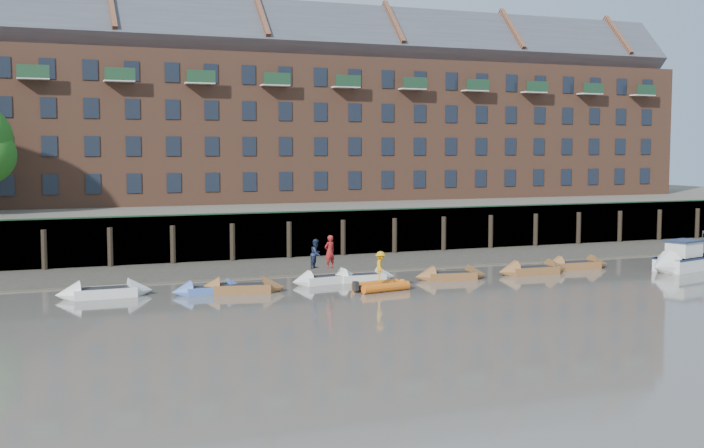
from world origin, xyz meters
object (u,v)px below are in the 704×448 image
rowboat_6 (533,270)px  person_rib_crew (381,266)px  rib_tender (383,286)px  person_rower_b (316,254)px  rowboat_0 (105,292)px  rowboat_5 (451,276)px  motor_launch (678,261)px  person_rower_a (330,252)px  rowboat_3 (326,279)px  rowboat_4 (362,277)px  rowboat_1 (210,290)px  rowboat_7 (576,265)px  rowboat_2 (242,288)px

rowboat_6 → person_rib_crew: (-11.11, -2.25, 1.08)m
rib_tender → person_rower_b: (-2.46, 3.80, 1.44)m
rowboat_0 → rowboat_5: bearing=-4.6°
rowboat_5 → motor_launch: 15.08m
person_rower_a → person_rib_crew: bearing=94.2°
rowboat_3 → motor_launch: size_ratio=0.71×
rowboat_4 → person_rower_a: (-1.95, 0.08, 1.57)m
rowboat_0 → person_rower_b: bearing=1.4°
rowboat_6 → person_rib_crew: size_ratio=2.92×
rowboat_1 → rib_tender: rowboat_1 is taller
rowboat_3 → rowboat_5: rowboat_5 is taller
rowboat_0 → rowboat_1: size_ratio=1.20×
rowboat_6 → rowboat_7: (3.88, 1.01, -0.01)m
rowboat_1 → rowboat_2: (1.65, -0.32, 0.03)m
rowboat_2 → rib_tender: bearing=-4.8°
rowboat_1 → person_rower_b: size_ratio=2.44×
motor_launch → person_rower_b: 23.03m
rowboat_2 → rowboat_5: 12.59m
rowboat_1 → rowboat_6: size_ratio=0.86×
rowboat_0 → motor_launch: (34.44, -3.27, 0.37)m
motor_launch → person_rib_crew: (-20.38, -0.11, 0.71)m
rowboat_1 → rowboat_2: 1.68m
rowboat_0 → motor_launch: size_ratio=0.79×
rowboat_0 → rowboat_7: (29.04, -0.13, -0.02)m
rowboat_0 → rowboat_5: (19.50, -1.21, -0.03)m
rowboat_3 → rowboat_6: size_ratio=0.93×
motor_launch → person_rower_b: person_rower_b is taller
rowboat_3 → person_rib_crew: size_ratio=2.72×
rowboat_0 → rowboat_5: 19.54m
rowboat_2 → rowboat_7: rowboat_2 is taller
rowboat_1 → person_rower_b: (6.47, 1.44, 1.47)m
rowboat_4 → rowboat_6: (10.75, -1.28, 0.03)m
rowboat_6 → person_rower_b: bearing=175.3°
rowboat_4 → motor_launch: size_ratio=0.67×
rowboat_3 → rowboat_6: (12.94, -1.32, 0.02)m
motor_launch → rowboat_0: bearing=-21.4°
rowboat_1 → person_rower_b: person_rower_b is taller
rowboat_6 → rowboat_5: bearing=-177.0°
rowboat_0 → rowboat_6: (25.16, -1.13, -0.01)m
rowboat_0 → rowboat_6: size_ratio=1.04×
person_rower_b → person_rower_a: bearing=-65.4°
rowboat_4 → person_rib_crew: bearing=-95.0°
rowboat_5 → motor_launch: motor_launch is taller
rowboat_3 → rowboat_7: 16.82m
rowboat_1 → rib_tender: bearing=-18.2°
rowboat_0 → rowboat_3: (12.23, 0.19, -0.03)m
rib_tender → person_rower_a: (-1.73, 3.54, 1.54)m
rowboat_2 → rowboat_6: (18.25, 0.14, 0.00)m
rowboat_4 → rib_tender: rowboat_4 is taller
rowboat_0 → rowboat_4: rowboat_0 is taller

